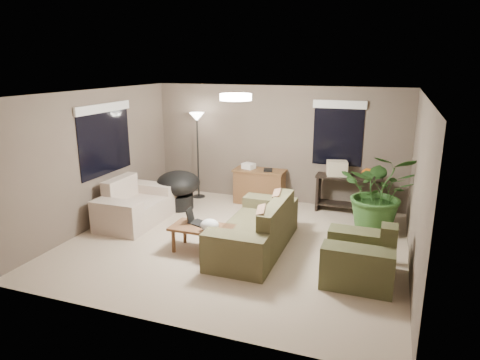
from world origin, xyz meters
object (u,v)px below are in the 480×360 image
(houseplant, at_px, (379,201))
(cat_scratching_post, at_px, (383,249))
(floor_lamp, at_px, (197,127))
(desk, at_px, (259,186))
(loveseat, at_px, (135,207))
(papasan_chair, at_px, (178,187))
(armchair, at_px, (360,259))
(main_sofa, at_px, (257,232))
(console_table, at_px, (348,191))
(coffee_table, at_px, (202,230))

(houseplant, distance_m, cat_scratching_post, 1.35)
(cat_scratching_post, bearing_deg, floor_lamp, 153.02)
(desk, bearing_deg, cat_scratching_post, -38.76)
(loveseat, distance_m, papasan_chair, 1.09)
(loveseat, relative_size, armchair, 1.60)
(papasan_chair, bearing_deg, main_sofa, -32.65)
(console_table, bearing_deg, desk, -177.93)
(loveseat, xyz_separation_m, coffee_table, (1.77, -0.76, 0.06))
(papasan_chair, bearing_deg, coffee_table, -52.48)
(main_sofa, xyz_separation_m, armchair, (1.67, -0.48, 0.00))
(armchair, bearing_deg, desk, 130.31)
(loveseat, xyz_separation_m, armchair, (4.24, -0.87, 0.00))
(desk, bearing_deg, armchair, -49.69)
(console_table, relative_size, cat_scratching_post, 2.60)
(coffee_table, relative_size, houseplant, 0.68)
(houseplant, bearing_deg, desk, 161.99)
(desk, bearing_deg, houseplant, -18.01)
(loveseat, distance_m, cat_scratching_post, 4.53)
(console_table, bearing_deg, papasan_chair, -163.91)
(loveseat, bearing_deg, houseplant, 13.85)
(armchair, xyz_separation_m, desk, (-2.34, 2.75, 0.08))
(floor_lamp, bearing_deg, cat_scratching_post, -26.98)
(console_table, bearing_deg, coffee_table, -126.28)
(houseplant, bearing_deg, main_sofa, -140.91)
(coffee_table, bearing_deg, desk, 87.08)
(console_table, height_order, houseplant, houseplant)
(papasan_chair, height_order, floor_lamp, floor_lamp)
(desk, xyz_separation_m, cat_scratching_post, (2.62, -2.10, -0.16))
(cat_scratching_post, bearing_deg, loveseat, 177.26)
(coffee_table, height_order, cat_scratching_post, cat_scratching_post)
(main_sofa, xyz_separation_m, desk, (-0.67, 2.28, 0.08))
(houseplant, bearing_deg, armchair, -94.21)
(desk, height_order, floor_lamp, floor_lamp)
(armchair, relative_size, houseplant, 0.68)
(coffee_table, relative_size, papasan_chair, 0.88)
(loveseat, relative_size, coffee_table, 1.60)
(main_sofa, bearing_deg, coffee_table, -155.10)
(papasan_chair, bearing_deg, console_table, 16.09)
(floor_lamp, bearing_deg, coffee_table, -63.63)
(main_sofa, height_order, coffee_table, main_sofa)
(loveseat, bearing_deg, papasan_chair, 67.09)
(desk, relative_size, papasan_chair, 0.97)
(desk, height_order, console_table, same)
(console_table, height_order, papasan_chair, papasan_chair)
(desk, bearing_deg, floor_lamp, -178.30)
(loveseat, relative_size, desk, 1.45)
(armchair, height_order, papasan_chair, armchair)
(main_sofa, height_order, console_table, main_sofa)
(main_sofa, height_order, armchair, same)
(desk, bearing_deg, console_table, 2.07)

